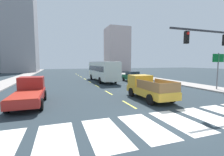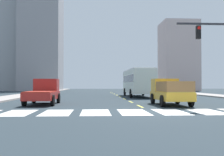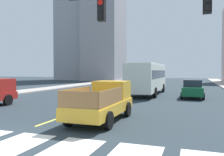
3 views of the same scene
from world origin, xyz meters
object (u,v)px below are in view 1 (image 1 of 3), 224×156
(pickup_dark, at_px, (29,92))
(sedan_near_right, at_px, (132,76))
(pickup_stakebed, at_px, (147,88))
(direction_sign_green, at_px, (218,64))
(city_bus, at_px, (102,70))

(pickup_dark, bearing_deg, sedan_near_right, 36.53)
(pickup_stakebed, xyz_separation_m, sedan_near_right, (4.37, 11.77, -0.08))
(direction_sign_green, bearing_deg, city_bus, 127.25)
(pickup_stakebed, bearing_deg, direction_sign_green, 3.13)
(pickup_dark, bearing_deg, pickup_stakebed, -8.43)
(city_bus, relative_size, direction_sign_green, 2.57)
(pickup_dark, distance_m, direction_sign_green, 19.12)
(pickup_dark, height_order, city_bus, city_bus)
(pickup_dark, bearing_deg, city_bus, 52.68)
(pickup_stakebed, distance_m, pickup_dark, 9.51)
(pickup_stakebed, bearing_deg, sedan_near_right, 67.56)
(city_bus, height_order, direction_sign_green, direction_sign_green)
(sedan_near_right, height_order, direction_sign_green, direction_sign_green)
(pickup_stakebed, height_order, pickup_dark, same)
(pickup_dark, relative_size, sedan_near_right, 1.18)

